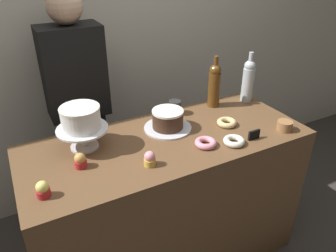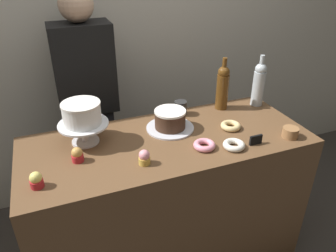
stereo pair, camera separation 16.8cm
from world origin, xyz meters
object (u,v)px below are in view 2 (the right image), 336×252
at_px(donut_glazed, 231,126).
at_px(barista_figure, 90,110).
at_px(price_sign_chalkboard, 256,140).
at_px(white_layer_cake, 82,113).
at_px(cupcake_caramel, 77,155).
at_px(cupcake_strawberry, 144,157).
at_px(cake_stand_pedestal, 84,129).
at_px(donut_pink, 204,145).
at_px(cookie_stack, 290,132).
at_px(coffee_cup_ceramic, 181,108).
at_px(wine_bottle_clear, 259,83).
at_px(cupcake_lemon, 36,180).
at_px(donut_sugar, 234,145).
at_px(chocolate_round_cake, 170,119).
at_px(wine_bottle_amber, 223,87).

bearing_deg(donut_glazed, barista_figure, 137.66).
bearing_deg(price_sign_chalkboard, white_layer_cake, 157.37).
distance_m(cupcake_caramel, cupcake_strawberry, 0.32).
relative_size(cake_stand_pedestal, donut_pink, 2.29).
xyz_separation_m(cookie_stack, coffee_cup_ceramic, (-0.44, 0.46, 0.02)).
bearing_deg(cupcake_caramel, donut_pink, -10.53).
bearing_deg(price_sign_chalkboard, barista_figure, 131.35).
height_order(wine_bottle_clear, cupcake_lemon, wine_bottle_clear).
distance_m(white_layer_cake, donut_pink, 0.64).
height_order(cupcake_caramel, donut_sugar, cupcake_caramel).
relative_size(chocolate_round_cake, cookie_stack, 2.07).
distance_m(chocolate_round_cake, barista_figure, 0.64).
relative_size(wine_bottle_amber, cookie_stack, 3.87).
distance_m(cupcake_caramel, cookie_stack, 1.10).
distance_m(cupcake_caramel, price_sign_chalkboard, 0.89).
bearing_deg(donut_pink, cupcake_caramel, 169.47).
bearing_deg(donut_glazed, white_layer_cake, 169.34).
relative_size(cake_stand_pedestal, donut_sugar, 2.29).
height_order(price_sign_chalkboard, barista_figure, barista_figure).
xyz_separation_m(cake_stand_pedestal, cupcake_caramel, (-0.06, -0.16, -0.04)).
relative_size(donut_pink, barista_figure, 0.07).
xyz_separation_m(wine_bottle_amber, cookie_stack, (0.17, -0.45, -0.12)).
relative_size(donut_sugar, coffee_cup_ceramic, 1.32).
relative_size(cake_stand_pedestal, chocolate_round_cake, 1.47).
bearing_deg(cupcake_strawberry, cake_stand_pedestal, 127.58).
height_order(chocolate_round_cake, donut_glazed, chocolate_round_cake).
distance_m(chocolate_round_cake, cupcake_strawberry, 0.36).
bearing_deg(barista_figure, donut_pink, -58.68).
distance_m(chocolate_round_cake, donut_pink, 0.27).
height_order(cake_stand_pedestal, cupcake_strawberry, cake_stand_pedestal).
height_order(wine_bottle_clear, wine_bottle_amber, same).
distance_m(cupcake_strawberry, donut_glazed, 0.57).
bearing_deg(cookie_stack, cake_stand_pedestal, 161.53).
distance_m(cupcake_lemon, donut_pink, 0.80).
xyz_separation_m(wine_bottle_clear, cupcake_strawberry, (-0.87, -0.37, -0.11)).
relative_size(cupcake_lemon, donut_glazed, 0.66).
distance_m(chocolate_round_cake, price_sign_chalkboard, 0.47).
xyz_separation_m(donut_pink, coffee_cup_ceramic, (0.04, 0.39, 0.03)).
xyz_separation_m(wine_bottle_clear, barista_figure, (-1.01, 0.41, -0.19)).
relative_size(white_layer_cake, donut_sugar, 1.73).
relative_size(cookie_stack, price_sign_chalkboard, 1.20).
bearing_deg(donut_glazed, donut_pink, -150.82).
relative_size(cupcake_caramel, donut_glazed, 0.66).
relative_size(white_layer_cake, cupcake_lemon, 2.61).
relative_size(cupcake_caramel, donut_sugar, 0.66).
bearing_deg(donut_pink, chocolate_round_cake, 109.56).
xyz_separation_m(wine_bottle_clear, donut_glazed, (-0.32, -0.22, -0.13)).
bearing_deg(coffee_cup_ceramic, cupcake_caramel, -156.76).
bearing_deg(cookie_stack, wine_bottle_clear, 80.05).
bearing_deg(donut_pink, wine_bottle_amber, 50.84).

